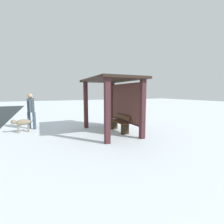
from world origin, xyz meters
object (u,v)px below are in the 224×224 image
object	(u,v)px
bus_shelter	(115,93)
bench_left_inside	(120,124)
dog	(22,123)
person_walking	(31,108)

from	to	relation	value
bus_shelter	bench_left_inside	bearing A→B (deg)	90.00
bus_shelter	bench_left_inside	size ratio (longest dim) A/B	2.48
bench_left_inside	dog	size ratio (longest dim) A/B	1.44
person_walking	dog	size ratio (longest dim) A/B	1.91
dog	bus_shelter	bearing A→B (deg)	66.78
bus_shelter	person_walking	distance (m)	4.22
bus_shelter	bench_left_inside	world-z (taller)	bus_shelter
bench_left_inside	person_walking	bearing A→B (deg)	-120.98
bench_left_inside	person_walking	world-z (taller)	person_walking
person_walking	bus_shelter	bearing A→B (deg)	57.12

